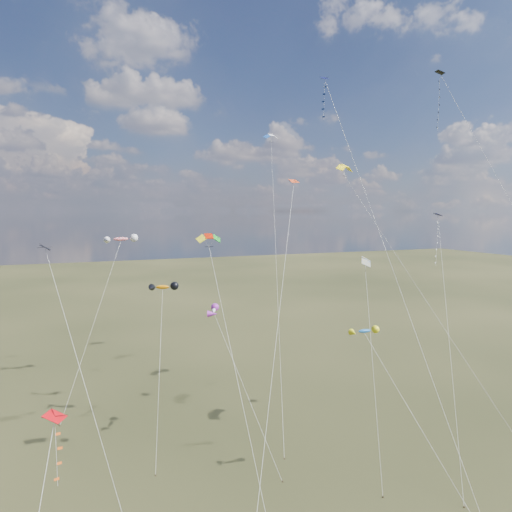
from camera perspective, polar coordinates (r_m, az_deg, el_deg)
name	(u,v)px	position (r m, az deg, el deg)	size (l,w,h in m)	color
diamond_black_high	(451,121)	(52.74, 23.18, 15.30)	(1.27, 25.88, 38.34)	black
diamond_navy_tall	(334,125)	(49.24, 9.76, 15.88)	(2.50, 27.13, 37.94)	#0C0D49
diamond_black_mid	(63,307)	(41.85, -23.03, -5.94)	(5.88, 12.97, 20.70)	black
diamond_red_low	(54,462)	(27.72, -23.97, -22.52)	(3.42, 8.50, 13.26)	#B5080E
diamond_navy_right	(438,249)	(53.63, 21.79, 0.79)	(9.68, 14.25, 23.41)	#090953
diamond_orange_center	(281,293)	(34.58, 3.19, -4.65)	(10.94, 15.57, 26.40)	#EB4619
parafoil_yellow	(345,167)	(60.80, 11.10, 10.92)	(11.34, 19.90, 30.16)	yellow
parafoil_blue_white	(271,137)	(73.69, 1.93, 14.70)	(12.69, 30.13, 36.13)	blue
parafoil_striped	(366,259)	(49.22, 13.57, -0.39)	(6.86, 12.41, 19.36)	#E7A304
parafoil_tricolor	(209,237)	(40.96, -5.87, 2.32)	(2.17, 13.88, 21.97)	yellow
novelty_orange_black	(163,288)	(52.06, -11.60, -3.88)	(4.62, 12.42, 15.75)	orange
novelty_white_purple	(214,311)	(47.46, -5.28, -6.85)	(4.06, 11.72, 13.91)	silver
novelty_redwhite_stripe	(121,239)	(66.08, -16.55, 2.01)	(10.32, 13.58, 20.41)	red
novelty_blue_yellow	(365,332)	(40.82, 13.49, -9.23)	(4.87, 10.97, 13.74)	#1961B3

